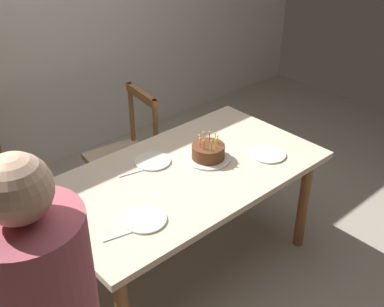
% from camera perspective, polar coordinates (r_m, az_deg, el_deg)
% --- Properties ---
extents(ground, '(6.40, 6.40, 0.00)m').
position_cam_1_polar(ground, '(3.26, -0.67, -13.33)').
color(ground, '#9E9384').
extents(back_wall, '(6.40, 0.10, 2.60)m').
position_cam_1_polar(back_wall, '(4.04, -19.12, 15.30)').
color(back_wall, beige).
rests_on(back_wall, ground).
extents(dining_table, '(1.67, 0.93, 0.76)m').
position_cam_1_polar(dining_table, '(2.84, -0.75, -3.64)').
color(dining_table, beige).
rests_on(dining_table, ground).
extents(birthday_cake, '(0.28, 0.28, 0.16)m').
position_cam_1_polar(birthday_cake, '(2.88, 1.96, 0.11)').
color(birthday_cake, silver).
rests_on(birthday_cake, dining_table).
extents(plate_near_celebrant, '(0.22, 0.22, 0.01)m').
position_cam_1_polar(plate_near_celebrant, '(2.42, -5.68, -7.96)').
color(plate_near_celebrant, silver).
rests_on(plate_near_celebrant, dining_table).
extents(plate_far_side, '(0.22, 0.22, 0.01)m').
position_cam_1_polar(plate_far_side, '(2.88, -4.76, -0.94)').
color(plate_far_side, silver).
rests_on(plate_far_side, dining_table).
extents(plate_near_guest, '(0.22, 0.22, 0.01)m').
position_cam_1_polar(plate_near_guest, '(2.98, 9.17, -0.10)').
color(plate_near_guest, silver).
rests_on(plate_near_guest, dining_table).
extents(fork_near_celebrant, '(0.18, 0.06, 0.01)m').
position_cam_1_polar(fork_near_celebrant, '(2.35, -8.66, -9.73)').
color(fork_near_celebrant, silver).
rests_on(fork_near_celebrant, dining_table).
extents(fork_far_side, '(0.18, 0.06, 0.01)m').
position_cam_1_polar(fork_far_side, '(2.79, -7.12, -2.29)').
color(fork_far_side, silver).
rests_on(fork_far_side, dining_table).
extents(chair_spindle_back, '(0.50, 0.50, 0.95)m').
position_cam_1_polar(chair_spindle_back, '(3.52, -8.10, -0.52)').
color(chair_spindle_back, tan).
rests_on(chair_spindle_back, ground).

